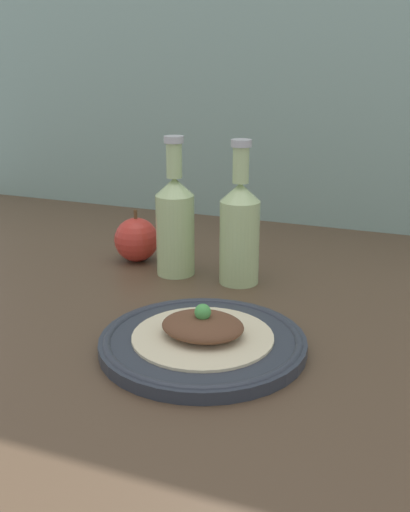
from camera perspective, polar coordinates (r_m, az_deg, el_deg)
The scene contains 7 objects.
ground_plane at distance 101.08cm, azimuth -0.82°, elevation -5.08°, with size 180.00×110.00×4.00cm, color brown.
wall_backsplash at distance 143.52cm, azimuth 7.80°, elevation 18.96°, with size 180.00×3.00×80.00cm.
plate at distance 83.10cm, azimuth -0.21°, elevation -8.18°, with size 28.54×28.54×2.09cm.
plated_food at distance 82.25cm, azimuth -0.22°, elevation -6.97°, with size 19.52×19.52×4.97cm.
cider_bottle_left at distance 108.71cm, azimuth -2.86°, elevation 3.24°, with size 7.01×7.01×25.33cm.
cider_bottle_right at distance 104.33cm, azimuth 3.32°, elevation 2.57°, with size 7.01×7.01×25.33cm.
apple at distance 117.91cm, azimuth -6.55°, elevation 1.56°, with size 8.66×8.66×10.32cm.
Camera 1 is at (35.75, -85.49, 38.38)cm, focal length 42.00 mm.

